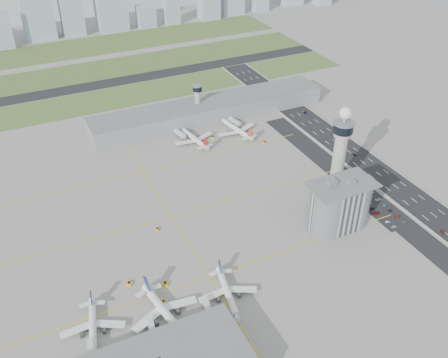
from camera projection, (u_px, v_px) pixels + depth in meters
name	position (u px, v px, depth m)	size (l,w,h in m)	color
ground	(248.00, 226.00, 315.68)	(1000.00, 1000.00, 0.00)	#99978F
grass_strip_0	(119.00, 97.00, 476.71)	(480.00, 50.00, 0.08)	#506C33
grass_strip_1	(100.00, 70.00, 532.78)	(480.00, 60.00, 0.08)	#546A32
grass_strip_2	(84.00, 47.00, 592.59)	(480.00, 70.00, 0.08)	#4C602D
runway	(109.00, 83.00, 504.36)	(480.00, 22.00, 0.10)	black
highway	(390.00, 182.00, 356.86)	(28.00, 500.00, 0.10)	black
barrier_left	(374.00, 186.00, 351.53)	(0.60, 500.00, 1.20)	#9E9E99
barrier_right	(405.00, 177.00, 361.57)	(0.60, 500.00, 1.20)	#9E9E99
landside_road	(371.00, 199.00, 340.43)	(18.00, 260.00, 0.08)	black
parking_lot	(381.00, 209.00, 330.73)	(20.00, 44.00, 0.10)	black
taxiway_line_h_0	(210.00, 277.00, 278.91)	(260.00, 0.60, 0.01)	yellow
taxiway_line_h_1	(172.00, 217.00, 323.77)	(260.00, 0.60, 0.01)	yellow
taxiway_line_h_2	(143.00, 171.00, 368.63)	(260.00, 0.60, 0.01)	yellow
taxiway_line_v	(172.00, 217.00, 323.77)	(0.60, 260.00, 0.01)	yellow
control_tower	(340.00, 148.00, 327.86)	(14.00, 14.00, 64.50)	#ADAAA5
secondary_tower	(198.00, 99.00, 428.06)	(8.60, 8.60, 31.90)	#ADAAA5
admin_building	(339.00, 205.00, 309.30)	(42.00, 24.00, 33.50)	#B2B2B7
terminal_pier	(209.00, 110.00, 436.24)	(210.00, 32.00, 15.80)	gray
airplane_near_a	(92.00, 326.00, 244.17)	(38.14, 32.42, 10.68)	white
airplane_near_b	(165.00, 309.00, 251.66)	(43.65, 37.10, 12.22)	white
airplane_near_c	(228.00, 291.00, 263.17)	(38.47, 32.70, 10.77)	white
airplane_far_a	(193.00, 135.00, 402.55)	(41.12, 34.95, 11.51)	white
airplane_far_b	(236.00, 126.00, 414.70)	(42.73, 36.32, 11.96)	white
jet_bridge_near_1	(154.00, 343.00, 238.73)	(14.00, 3.00, 5.70)	silver
jet_bridge_near_2	(211.00, 321.00, 249.48)	(14.00, 3.00, 5.70)	silver
jet_bridge_far_0	(176.00, 132.00, 413.49)	(14.00, 3.00, 5.70)	silver
jet_bridge_far_1	(230.00, 120.00, 431.40)	(14.00, 3.00, 5.70)	silver
tug_0	(129.00, 283.00, 273.48)	(2.28, 3.31, 1.92)	#F9A319
tug_1	(164.00, 301.00, 262.94)	(1.92, 2.79, 1.62)	yellow
tug_2	(165.00, 283.00, 273.61)	(2.25, 3.27, 1.90)	#E3B90C
tug_3	(157.00, 229.00, 312.37)	(1.97, 2.87, 1.67)	yellow
tug_4	(212.00, 137.00, 409.69)	(2.21, 3.22, 1.87)	yellow
tug_5	(265.00, 142.00, 403.11)	(2.02, 2.94, 1.71)	orange
car_lot_0	(394.00, 227.00, 314.69)	(1.39, 3.46, 1.18)	silver
car_lot_1	(388.00, 222.00, 318.77)	(1.18, 3.38, 1.11)	#ADADAD
car_lot_2	(377.00, 213.00, 326.34)	(2.00, 4.34, 1.21)	maroon
car_lot_3	(371.00, 208.00, 330.27)	(1.81, 4.45, 1.29)	black
car_lot_4	(364.00, 201.00, 336.82)	(1.39, 3.45, 1.17)	navy
car_lot_5	(357.00, 196.00, 341.73)	(1.14, 3.28, 1.08)	silver
car_lot_6	(405.00, 222.00, 318.49)	(1.87, 4.07, 1.13)	slate
car_lot_7	(398.00, 216.00, 323.39)	(1.66, 4.09, 1.19)	#9A3118
car_lot_8	(390.00, 211.00, 328.43)	(1.31, 3.26, 1.11)	black
car_lot_9	(385.00, 205.00, 333.37)	(1.16, 3.31, 1.09)	navy
car_lot_10	(378.00, 200.00, 338.35)	(2.18, 4.73, 1.31)	silver
car_lot_11	(372.00, 193.00, 344.78)	(1.84, 4.52, 1.31)	gray
car_hw_0	(443.00, 232.00, 310.32)	(1.42, 3.52, 1.20)	maroon
car_hw_1	(354.00, 155.00, 387.22)	(1.19, 3.41, 1.12)	black
car_hw_2	(305.00, 113.00, 447.83)	(1.91, 4.13, 1.15)	navy
car_hw_4	(258.00, 90.00, 488.63)	(1.38, 3.42, 1.16)	#ACACAF
skyline_bldg_6	(2.00, 29.00, 578.69)	(20.04, 16.03, 45.20)	#9EADC1
skyline_bldg_7	(37.00, 13.00, 603.90)	(35.76, 28.61, 61.22)	#9EADC1
skyline_bldg_8	(69.00, 1.00, 608.06)	(26.33, 21.06, 83.39)	#9EADC1
skyline_bldg_9	(110.00, 5.00, 632.38)	(36.96, 29.57, 62.11)	#9EADC1
skyline_bldg_10	(146.00, 16.00, 650.94)	(23.01, 18.41, 27.75)	#9EADC1
skyline_bldg_11	(171.00, 9.00, 660.09)	(20.22, 16.18, 38.97)	#9EADC1
skyline_bldg_12	(209.00, 1.00, 675.65)	(26.14, 20.92, 46.89)	#9EADC1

